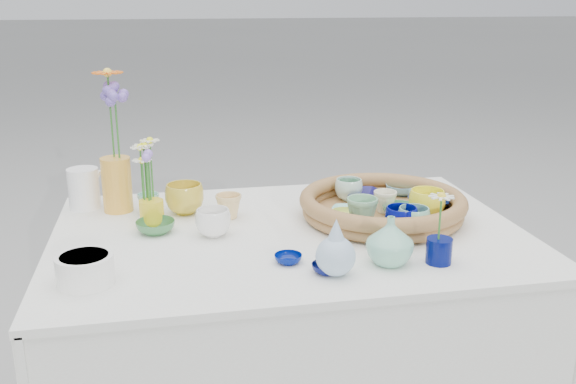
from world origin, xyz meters
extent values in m
imported|color=#120F4D|center=(0.26, 0.17, 0.80)|extent=(0.12, 0.12, 0.03)
imported|color=#051340|center=(0.43, 0.07, 0.80)|extent=(0.13, 0.13, 0.03)
imported|color=#FFF42B|center=(0.39, -0.01, 0.82)|extent=(0.12, 0.12, 0.08)
imported|color=#539B79|center=(0.32, 0.02, 0.80)|extent=(0.10, 0.10, 0.03)
imported|color=#75AD82|center=(0.19, -0.05, 0.82)|extent=(0.11, 0.11, 0.08)
imported|color=#95EEDD|center=(0.18, 0.03, 0.80)|extent=(0.12, 0.12, 0.02)
imported|color=silver|center=(0.22, 0.18, 0.82)|extent=(0.10, 0.10, 0.07)
imported|color=#EEE6C2|center=(0.29, 0.05, 0.81)|extent=(0.08, 0.08, 0.06)
imported|color=#80C7E4|center=(0.40, 0.21, 0.80)|extent=(0.12, 0.12, 0.03)
imported|color=#020771|center=(0.28, -0.11, 0.82)|extent=(0.11, 0.11, 0.07)
imported|color=#E5E257|center=(0.16, 0.01, 0.80)|extent=(0.09, 0.09, 0.03)
imported|color=#73BA9F|center=(0.31, -0.11, 0.82)|extent=(0.09, 0.09, 0.07)
imported|color=#497D59|center=(0.22, 0.19, 0.81)|extent=(0.08, 0.08, 0.06)
imported|color=gold|center=(-0.27, 0.21, 0.81)|extent=(0.14, 0.14, 0.09)
imported|color=#EBC37B|center=(-0.15, 0.14, 0.80)|extent=(0.09, 0.09, 0.07)
imported|color=#387440|center=(-0.36, 0.06, 0.78)|extent=(0.11, 0.11, 0.03)
imported|color=white|center=(-0.20, 0.01, 0.80)|extent=(0.10, 0.10, 0.07)
imported|color=#001068|center=(-0.04, -0.21, 0.78)|extent=(0.07, 0.07, 0.02)
imported|color=#83C6B4|center=(-0.37, 0.23, 0.79)|extent=(0.07, 0.07, 0.06)
imported|color=#060C4C|center=(0.03, -0.28, 0.78)|extent=(0.08, 0.08, 0.02)
imported|color=#7FC6A7|center=(0.19, -0.26, 0.82)|extent=(0.15, 0.15, 0.12)
cylinder|color=#01084C|center=(0.31, -0.28, 0.80)|extent=(0.08, 0.08, 0.06)
cylinder|color=gold|center=(-0.46, 0.27, 0.85)|extent=(0.09, 0.09, 0.16)
cylinder|color=yellow|center=(-0.36, 0.12, 0.80)|extent=(0.08, 0.08, 0.07)
camera|label=1|loc=(-0.32, -1.60, 1.38)|focal=40.00mm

